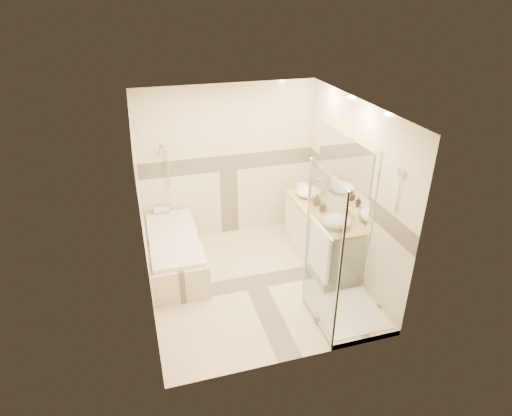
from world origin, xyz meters
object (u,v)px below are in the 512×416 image
object	(u,v)px
bathtub	(175,251)
shower_enclosure	(341,284)
amenity_bottle_a	(323,207)
amenity_bottle_b	(317,200)
vessel_sink_near	(309,192)
vanity	(320,235)
vessel_sink_far	(336,221)

from	to	relation	value
bathtub	shower_enclosure	xyz separation A→B (m)	(1.86, -1.62, 0.20)
bathtub	shower_enclosure	bearing A→B (deg)	-41.10
amenity_bottle_a	amenity_bottle_b	bearing A→B (deg)	90.00
amenity_bottle_a	vessel_sink_near	bearing A→B (deg)	90.00
vanity	amenity_bottle_b	xyz separation A→B (m)	(-0.02, 0.17, 0.50)
shower_enclosure	vanity	bearing A→B (deg)	77.03
vessel_sink_far	amenity_bottle_a	world-z (taller)	vessel_sink_far
amenity_bottle_a	amenity_bottle_b	world-z (taller)	amenity_bottle_b
vanity	amenity_bottle_b	distance (m)	0.53
amenity_bottle_a	amenity_bottle_b	size ratio (longest dim) A/B	0.94
bathtub	vanity	world-z (taller)	vanity
vanity	amenity_bottle_b	world-z (taller)	amenity_bottle_b
vanity	vessel_sink_near	xyz separation A→B (m)	(-0.02, 0.48, 0.50)
amenity_bottle_a	shower_enclosure	bearing A→B (deg)	-102.65
vanity	shower_enclosure	xyz separation A→B (m)	(-0.29, -1.27, 0.08)
vanity	amenity_bottle_a	distance (m)	0.50
vanity	vessel_sink_near	bearing A→B (deg)	92.37
vessel_sink_near	amenity_bottle_b	bearing A→B (deg)	-90.00
amenity_bottle_b	vessel_sink_near	bearing A→B (deg)	90.00
vanity	bathtub	bearing A→B (deg)	170.75
vessel_sink_near	shower_enclosure	bearing A→B (deg)	-98.84
vessel_sink_near	amenity_bottle_a	size ratio (longest dim) A/B	2.58
vanity	vessel_sink_far	distance (m)	0.71
vessel_sink_far	shower_enclosure	bearing A→B (deg)	-109.32
vessel_sink_far	amenity_bottle_a	distance (m)	0.44
vessel_sink_far	amenity_bottle_b	size ratio (longest dim) A/B	2.49
shower_enclosure	amenity_bottle_a	xyz separation A→B (m)	(0.27, 1.22, 0.42)
bathtub	vessel_sink_far	xyz separation A→B (m)	(2.13, -0.84, 0.62)
vessel_sink_far	bathtub	bearing A→B (deg)	158.42
bathtub	vessel_sink_near	world-z (taller)	vessel_sink_near
vessel_sink_near	bathtub	bearing A→B (deg)	-176.43
vanity	vessel_sink_far	world-z (taller)	vessel_sink_far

